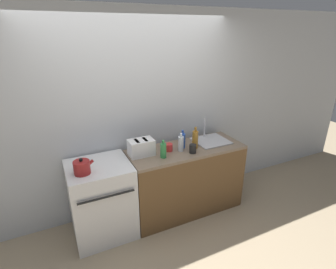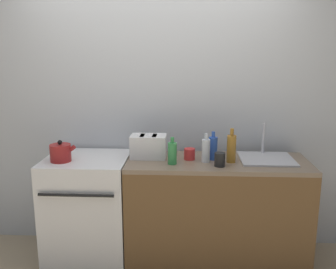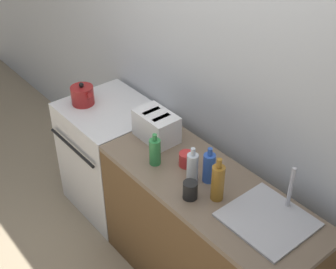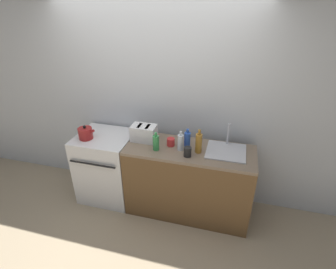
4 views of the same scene
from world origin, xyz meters
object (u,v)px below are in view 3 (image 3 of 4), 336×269
at_px(bottle_green, 155,151).
at_px(toaster, 156,126).
at_px(bottle_clear, 192,167).
at_px(stove, 113,156).
at_px(bottle_amber, 218,182).
at_px(bottle_blue, 209,167).
at_px(kettle, 83,95).
at_px(cup_red, 186,159).
at_px(cup_black, 190,190).

bearing_deg(bottle_green, toaster, 139.92).
bearing_deg(bottle_clear, toaster, 167.40).
distance_m(stove, bottle_amber, 1.35).
xyz_separation_m(stove, bottle_blue, (1.07, 0.01, 0.55)).
xyz_separation_m(toaster, bottle_green, (0.21, -0.18, -0.01)).
bearing_deg(bottle_amber, kettle, -178.20).
relative_size(bottle_blue, bottle_amber, 0.85).
distance_m(stove, cup_red, 1.01).
xyz_separation_m(bottle_blue, bottle_clear, (-0.06, -0.07, -0.00)).
xyz_separation_m(bottle_clear, bottle_amber, (0.21, 0.00, 0.02)).
height_order(toaster, cup_black, toaster).
relative_size(kettle, toaster, 0.72).
bearing_deg(toaster, bottle_green, -40.08).
relative_size(stove, bottle_clear, 3.90).
distance_m(bottle_clear, bottle_amber, 0.21).
xyz_separation_m(bottle_green, cup_black, (0.38, -0.04, -0.04)).
height_order(stove, toaster, toaster).
relative_size(bottle_blue, cup_black, 2.18).
height_order(stove, cup_red, cup_red).
bearing_deg(cup_black, kettle, 176.88).
relative_size(toaster, bottle_clear, 1.26).
bearing_deg(cup_black, toaster, 159.65).
bearing_deg(bottle_blue, bottle_clear, -130.09).
distance_m(bottle_green, cup_red, 0.20).
distance_m(stove, bottle_green, 0.93).
relative_size(stove, bottle_amber, 3.29).
relative_size(bottle_green, bottle_amber, 0.78).
bearing_deg(bottle_clear, cup_black, -46.14).
distance_m(toaster, cup_black, 0.63).
relative_size(kettle, cup_black, 1.97).
xyz_separation_m(bottle_green, bottle_clear, (0.27, 0.07, 0.01)).
distance_m(bottle_blue, cup_black, 0.19).
height_order(stove, kettle, kettle).
bearing_deg(cup_black, bottle_green, 173.81).
xyz_separation_m(toaster, bottle_amber, (0.69, -0.10, 0.02)).
relative_size(bottle_amber, cup_red, 3.01).
bearing_deg(bottle_amber, stove, 176.95).
bearing_deg(kettle, bottle_amber, 1.80).
xyz_separation_m(kettle, bottle_clear, (1.19, 0.04, 0.03)).
relative_size(stove, bottle_blue, 3.88).
distance_m(bottle_green, cup_black, 0.38).
distance_m(kettle, bottle_blue, 1.26).
xyz_separation_m(kettle, cup_red, (1.06, 0.11, -0.03)).
bearing_deg(stove, cup_red, -0.06).
height_order(bottle_clear, bottle_amber, bottle_amber).
height_order(toaster, cup_red, toaster).
distance_m(stove, cup_black, 1.24).
bearing_deg(cup_black, bottle_amber, 48.58).
distance_m(toaster, bottle_amber, 0.69).
bearing_deg(stove, bottle_blue, 0.29).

